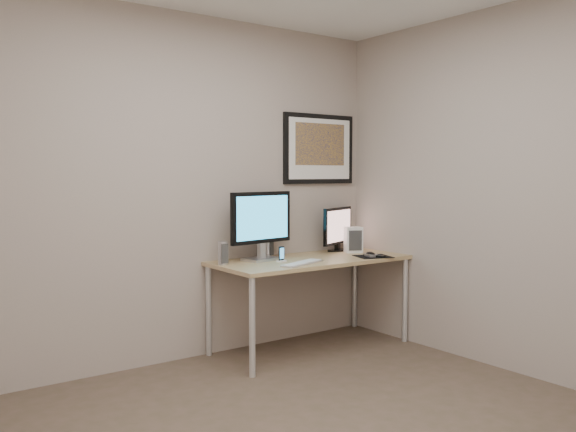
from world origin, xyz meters
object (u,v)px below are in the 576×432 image
object	(u,v)px
monitor_tv	(338,228)
speaker_left	(223,253)
framed_art	(319,149)
fan_unit	(353,240)
speaker_right	(268,246)
monitor_large	(261,222)
desk	(311,267)
keyboard	(302,263)
phone_dock	(281,254)

from	to	relation	value
monitor_tv	speaker_left	world-z (taller)	monitor_tv
framed_art	fan_unit	bearing A→B (deg)	-56.39
speaker_right	speaker_left	bearing A→B (deg)	174.79
monitor_large	speaker_right	bearing A→B (deg)	33.00
desk	keyboard	size ratio (longest dim) A/B	3.70
speaker_left	phone_dock	world-z (taller)	speaker_left
desk	phone_dock	xyz separation A→B (m)	(-0.31, -0.02, 0.13)
keyboard	monitor_large	bearing A→B (deg)	91.32
framed_art	keyboard	size ratio (longest dim) A/B	1.73
framed_art	keyboard	xyz separation A→B (m)	(-0.59, -0.53, -0.88)
monitor_tv	speaker_right	world-z (taller)	monitor_tv
speaker_right	fan_unit	world-z (taller)	fan_unit
monitor_tv	fan_unit	bearing A→B (deg)	-94.37
keyboard	monitor_tv	bearing A→B (deg)	9.83
monitor_tv	keyboard	bearing A→B (deg)	-172.67
phone_dock	fan_unit	xyz separation A→B (m)	(0.83, 0.10, 0.05)
monitor_large	speaker_left	bearing A→B (deg)	175.98
keyboard	fan_unit	xyz separation A→B (m)	(0.76, 0.27, 0.10)
framed_art	fan_unit	size ratio (longest dim) A/B	3.42
desk	fan_unit	size ratio (longest dim) A/B	7.30
framed_art	speaker_left	xyz separation A→B (m)	(-1.09, -0.21, -0.80)
framed_art	speaker_left	world-z (taller)	framed_art
phone_dock	framed_art	bearing A→B (deg)	16.44
phone_dock	fan_unit	distance (m)	0.84
monitor_large	monitor_tv	size ratio (longest dim) A/B	1.28
monitor_tv	speaker_right	distance (m)	0.71
speaker_left	phone_dock	size ratio (longest dim) A/B	1.44
keyboard	fan_unit	distance (m)	0.82
speaker_left	speaker_right	distance (m)	0.55
desk	speaker_left	xyz separation A→B (m)	(-0.74, 0.12, 0.15)
framed_art	monitor_tv	world-z (taller)	framed_art
fan_unit	keyboard	bearing A→B (deg)	-136.38
monitor_tv	keyboard	xyz separation A→B (m)	(-0.71, -0.42, -0.20)
speaker_right	phone_dock	bearing A→B (deg)	-128.35
framed_art	fan_unit	xyz separation A→B (m)	(0.17, -0.26, -0.78)
monitor_large	fan_unit	xyz separation A→B (m)	(0.90, -0.07, -0.19)
monitor_tv	phone_dock	xyz separation A→B (m)	(-0.78, -0.24, -0.14)
framed_art	speaker_left	distance (m)	1.37
monitor_tv	framed_art	bearing A→B (deg)	114.44
monitor_large	fan_unit	distance (m)	0.92
keyboard	speaker_right	bearing A→B (deg)	67.01
speaker_right	fan_unit	distance (m)	0.77
monitor_tv	keyboard	size ratio (longest dim) A/B	1.06
monitor_tv	fan_unit	distance (m)	0.18
monitor_large	monitor_tv	bearing A→B (deg)	-3.06
desk	speaker_right	size ratio (longest dim) A/B	9.45
speaker_right	framed_art	bearing A→B (deg)	-17.88
speaker_right	phone_dock	size ratio (longest dim) A/B	1.38
desk	phone_dock	distance (m)	0.33
monitor_tv	fan_unit	size ratio (longest dim) A/B	2.10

